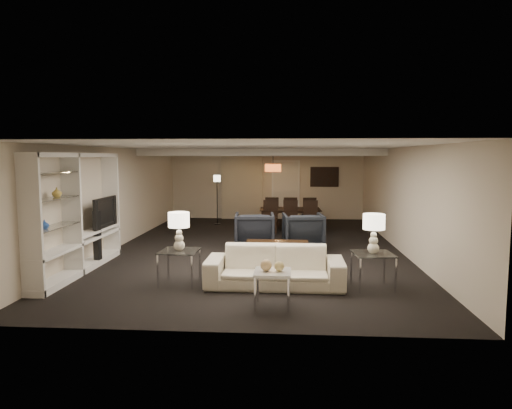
{
  "coord_description": "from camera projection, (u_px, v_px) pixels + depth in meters",
  "views": [
    {
      "loc": [
        0.79,
        -11.18,
        2.28
      ],
      "look_at": [
        0.0,
        0.0,
        1.1
      ],
      "focal_mm": 32.0,
      "sensor_mm": 36.0,
      "label": 1
    }
  ],
  "objects": [
    {
      "name": "vase_blue",
      "position": [
        44.0,
        224.0,
        7.68
      ],
      "size": [
        0.15,
        0.15,
        0.16
      ],
      "primitive_type": "imported",
      "color": "#2953B3",
      "rests_on": "media_unit"
    },
    {
      "name": "vase_amber",
      "position": [
        57.0,
        192.0,
        8.09
      ],
      "size": [
        0.17,
        0.17,
        0.17
      ],
      "primitive_type": "imported",
      "color": "gold",
      "rests_on": "media_unit"
    },
    {
      "name": "table_lamp_left",
      "position": [
        179.0,
        231.0,
        8.08
      ],
      "size": [
        0.42,
        0.42,
        0.68
      ],
      "primitive_type": null,
      "rotation": [
        0.0,
        0.0,
        0.14
      ],
      "color": "#F3E7CD",
      "rests_on": "side_table_left"
    },
    {
      "name": "chair_fr",
      "position": [
        309.0,
        212.0,
        14.78
      ],
      "size": [
        0.5,
        0.5,
        0.98
      ],
      "primitive_type": null,
      "rotation": [
        0.0,
        0.0,
        3.25
      ],
      "color": "black",
      "rests_on": "floor"
    },
    {
      "name": "armchair_right",
      "position": [
        303.0,
        231.0,
        11.24
      ],
      "size": [
        1.06,
        1.08,
        0.9
      ],
      "primitive_type": "imported",
      "rotation": [
        0.0,
        0.0,
        3.25
      ],
      "color": "black",
      "rests_on": "floor"
    },
    {
      "name": "gold_gourd_b",
      "position": [
        279.0,
        266.0,
        6.89
      ],
      "size": [
        0.15,
        0.15,
        0.15
      ],
      "primitive_type": "sphere",
      "color": "#DFC576",
      "rests_on": "marble_table"
    },
    {
      "name": "coffee_table",
      "position": [
        277.0,
        254.0,
        9.62
      ],
      "size": [
        1.32,
        0.77,
        0.47
      ],
      "primitive_type": null,
      "rotation": [
        0.0,
        0.0,
        0.0
      ],
      "color": "black",
      "rests_on": "floor"
    },
    {
      "name": "wall_front",
      "position": [
        226.0,
        238.0,
        5.8
      ],
      "size": [
        7.0,
        0.02,
        2.5
      ],
      "primitive_type": "cube",
      "color": "beige",
      "rests_on": "ground"
    },
    {
      "name": "ceiling_soffit",
      "position": [
        264.0,
        153.0,
        14.61
      ],
      "size": [
        7.0,
        4.0,
        0.2
      ],
      "primitive_type": "cube",
      "color": "silver",
      "rests_on": "ceiling"
    },
    {
      "name": "sofa",
      "position": [
        275.0,
        267.0,
        8.02
      ],
      "size": [
        2.42,
        0.96,
        0.7
      ],
      "primitive_type": "imported",
      "rotation": [
        0.0,
        0.0,
        -0.01
      ],
      "color": "beige",
      "rests_on": "floor"
    },
    {
      "name": "television",
      "position": [
        100.0,
        212.0,
        9.89
      ],
      "size": [
        1.13,
        0.15,
        0.65
      ],
      "primitive_type": "imported",
      "rotation": [
        0.0,
        0.0,
        1.57
      ],
      "color": "black",
      "rests_on": "media_unit"
    },
    {
      "name": "curtains",
      "position": [
        242.0,
        186.0,
        16.7
      ],
      "size": [
        1.5,
        0.12,
        2.4
      ],
      "primitive_type": "cube",
      "color": "beige",
      "rests_on": "wall_back"
    },
    {
      "name": "floor_lamp",
      "position": [
        217.0,
        200.0,
        15.39
      ],
      "size": [
        0.27,
        0.27,
        1.66
      ],
      "primitive_type": null,
      "rotation": [
        0.0,
        0.0,
        -0.12
      ],
      "color": "black",
      "rests_on": "floor"
    },
    {
      "name": "table_lamp_right",
      "position": [
        374.0,
        234.0,
        7.84
      ],
      "size": [
        0.41,
        0.41,
        0.68
      ],
      "primitive_type": null,
      "rotation": [
        0.0,
        0.0,
        0.09
      ],
      "color": "white",
      "rests_on": "side_table_right"
    },
    {
      "name": "chair_fm",
      "position": [
        290.0,
        212.0,
        14.83
      ],
      "size": [
        0.47,
        0.47,
        0.98
      ],
      "primitive_type": null,
      "rotation": [
        0.0,
        0.0,
        3.18
      ],
      "color": "black",
      "rests_on": "floor"
    },
    {
      "name": "media_unit",
      "position": [
        78.0,
        213.0,
        8.92
      ],
      "size": [
        0.38,
        3.4,
        2.35
      ],
      "primitive_type": null,
      "color": "white",
      "rests_on": "wall_left"
    },
    {
      "name": "wall_right",
      "position": [
        400.0,
        199.0,
        11.01
      ],
      "size": [
        0.02,
        11.0,
        2.5
      ],
      "primitive_type": "cube",
      "color": "beige",
      "rests_on": "ground"
    },
    {
      "name": "chair_nr",
      "position": [
        311.0,
        217.0,
        13.49
      ],
      "size": [
        0.46,
        0.46,
        0.98
      ],
      "primitive_type": null,
      "rotation": [
        0.0,
        0.0,
        -0.02
      ],
      "color": "black",
      "rests_on": "floor"
    },
    {
      "name": "floor",
      "position": [
        256.0,
        248.0,
        11.39
      ],
      "size": [
        11.0,
        11.0,
        0.0
      ],
      "primitive_type": "plane",
      "color": "black",
      "rests_on": "ground"
    },
    {
      "name": "floor_speaker",
      "position": [
        97.0,
        238.0,
        9.55
      ],
      "size": [
        0.14,
        0.14,
        1.16
      ],
      "primitive_type": "cube",
      "rotation": [
        0.0,
        0.0,
        -0.15
      ],
      "color": "black",
      "rests_on": "floor"
    },
    {
      "name": "chair_nm",
      "position": [
        290.0,
        217.0,
        13.54
      ],
      "size": [
        0.47,
        0.47,
        0.98
      ],
      "primitive_type": null,
      "rotation": [
        0.0,
        0.0,
        -0.03
      ],
      "color": "black",
      "rests_on": "floor"
    },
    {
      "name": "pendant_light",
      "position": [
        273.0,
        168.0,
        14.64
      ],
      "size": [
        0.52,
        0.52,
        0.24
      ],
      "primitive_type": "cylinder",
      "color": "#D8591E",
      "rests_on": "ceiling_soffit"
    },
    {
      "name": "side_table_right",
      "position": [
        373.0,
        271.0,
        7.9
      ],
      "size": [
        0.73,
        0.73,
        0.62
      ],
      "primitive_type": null,
      "rotation": [
        0.0,
        0.0,
        0.11
      ],
      "color": "white",
      "rests_on": "floor"
    },
    {
      "name": "door",
      "position": [
        286.0,
        190.0,
        16.66
      ],
      "size": [
        0.9,
        0.05,
        2.1
      ],
      "primitive_type": "cube",
      "color": "silver",
      "rests_on": "wall_back"
    },
    {
      "name": "armchair_left",
      "position": [
        255.0,
        231.0,
        11.33
      ],
      "size": [
        1.03,
        1.05,
        0.9
      ],
      "primitive_type": "imported",
      "rotation": [
        0.0,
        0.0,
        3.21
      ],
      "color": "black",
      "rests_on": "floor"
    },
    {
      "name": "ceiling",
      "position": [
        256.0,
        148.0,
        11.13
      ],
      "size": [
        7.0,
        11.0,
        0.02
      ],
      "primitive_type": "cube",
      "color": "silver",
      "rests_on": "ground"
    },
    {
      "name": "chair_nl",
      "position": [
        270.0,
        217.0,
        13.58
      ],
      "size": [
        0.46,
        0.46,
        0.98
      ],
      "primitive_type": null,
      "rotation": [
        0.0,
        0.0,
        -0.01
      ],
      "color": "black",
      "rests_on": "floor"
    },
    {
      "name": "side_table_left",
      "position": [
        180.0,
        267.0,
        8.14
      ],
      "size": [
        0.69,
        0.69,
        0.62
      ],
      "primitive_type": null,
      "rotation": [
        0.0,
        0.0,
        -0.04
      ],
      "color": "silver",
      "rests_on": "floor"
    },
    {
      "name": "gold_gourd_a",
      "position": [
        266.0,
        265.0,
        6.91
      ],
      "size": [
        0.18,
        0.18,
        0.18
      ],
      "primitive_type": "sphere",
      "color": "tan",
      "rests_on": "marble_table"
    },
    {
      "name": "dining_table",
      "position": [
        290.0,
        219.0,
        14.2
      ],
      "size": [
        1.9,
        1.1,
        0.66
      ],
      "primitive_type": "imported",
      "rotation": [
        0.0,
        0.0,
        0.03
      ],
      "color": "black",
      "rests_on": "floor"
    },
    {
      "name": "wall_left",
      "position": [
        118.0,
        198.0,
        11.5
      ],
      "size": [
        0.02,
        11.0,
        2.5
      ],
      "primitive_type": "cube",
      "color": "beige",
      "rests_on": "ground"
    },
    {
      "name": "painting",
      "position": [
        324.0,
        177.0,
        16.49
      ],
      "size": [
        0.95,
        0.04,
        0.65
      ],
      "primitive_type": "cube",
      "color": "#142D38",
      "rests_on": "wall_back"
    },
    {
      "name": "chair_fl",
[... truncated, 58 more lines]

